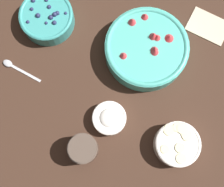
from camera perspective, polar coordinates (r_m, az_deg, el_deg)
ground_plane at (r=0.98m, az=-0.07°, el=0.23°), size 4.00×4.00×0.00m
bowl_strawberries at (r=0.98m, az=6.32°, el=8.18°), size 0.26×0.26×0.09m
bowl_blueberries at (r=1.05m, az=-11.80°, el=13.42°), size 0.17×0.17×0.06m
bowl_bananas at (r=0.95m, az=11.81°, el=-9.04°), size 0.13×0.13×0.06m
bowl_cream at (r=0.94m, az=-0.42°, el=-4.57°), size 0.10×0.10×0.05m
jar_chocolate at (r=0.92m, az=-5.25°, el=-10.04°), size 0.09×0.09×0.09m
napkin at (r=1.09m, az=17.19°, el=11.71°), size 0.15×0.13×0.01m
spoon at (r=1.04m, az=-17.39°, el=4.63°), size 0.13×0.07×0.01m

